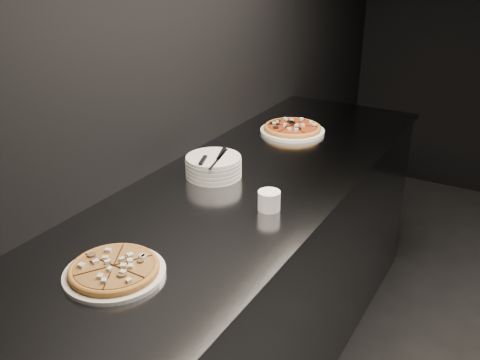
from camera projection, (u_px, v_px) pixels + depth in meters
The scene contains 7 objects.
wall_left at pixel (161, 46), 2.01m from camera, with size 0.02×5.00×2.80m, color black.
counter at pixel (246, 282), 2.23m from camera, with size 0.74×2.44×0.92m.
pizza_mushroom at pixel (114, 270), 1.47m from camera, with size 0.28×0.28×0.03m.
pizza_tomato at pixel (292, 129), 2.56m from camera, with size 0.36×0.36×0.04m.
plate_stack at pixel (214, 166), 2.08m from camera, with size 0.22×0.22×0.08m.
cutlery at pixel (213, 158), 2.05m from camera, with size 0.07×0.23×0.01m.
ramekin at pixel (269, 200), 1.82m from camera, with size 0.08×0.08×0.07m.
Camera 1 is at (-1.22, -1.62, 1.77)m, focal length 40.00 mm.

